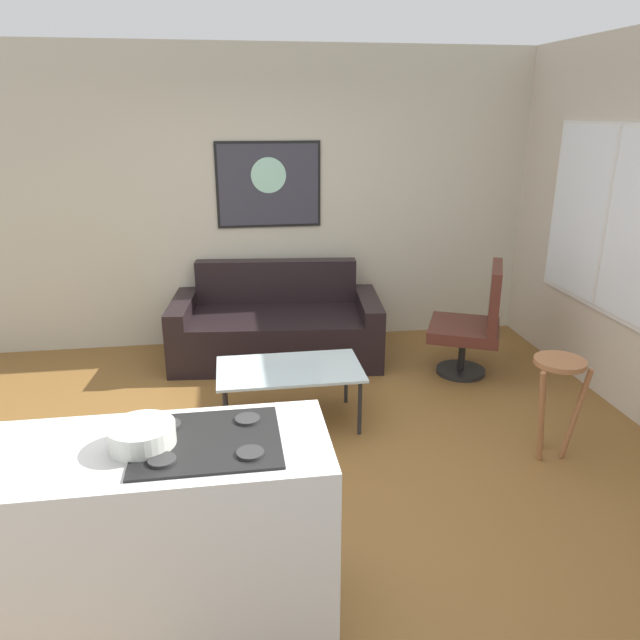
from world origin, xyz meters
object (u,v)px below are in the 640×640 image
at_px(couch, 277,328).
at_px(bar_stool, 557,382).
at_px(armchair, 475,323).
at_px(wall_painting, 269,185).
at_px(coffee_table, 290,372).
at_px(mixing_bowl, 142,436).

bearing_deg(couch, bar_stool, -50.39).
bearing_deg(armchair, wall_painting, 145.62).
distance_m(coffee_table, wall_painting, 2.11).
xyz_separation_m(armchair, bar_stool, (0.00, -1.35, 0.06)).
relative_size(couch, coffee_table, 1.88).
height_order(couch, bar_stool, couch).
distance_m(bar_stool, wall_painting, 3.17).
height_order(armchair, mixing_bowl, mixing_bowl).
bearing_deg(bar_stool, armchair, 90.20).
relative_size(coffee_table, mixing_bowl, 3.89).
height_order(couch, coffee_table, couch).
height_order(armchair, bar_stool, armchair).
relative_size(coffee_table, bar_stool, 1.50).
distance_m(couch, wall_painting, 1.36).
distance_m(armchair, bar_stool, 1.35).
height_order(couch, mixing_bowl, mixing_bowl).
distance_m(armchair, wall_painting, 2.29).
bearing_deg(couch, armchair, -21.83).
height_order(bar_stool, mixing_bowl, mixing_bowl).
xyz_separation_m(couch, coffee_table, (-0.01, -1.29, 0.12)).
bearing_deg(couch, mixing_bowl, -104.36).
height_order(armchair, wall_painting, wall_painting).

